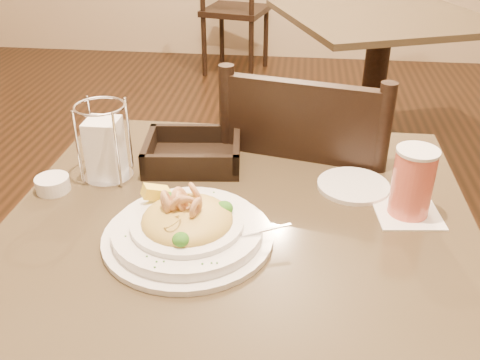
# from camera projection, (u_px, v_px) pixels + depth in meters

# --- Properties ---
(main_table) EXTENTS (0.90, 0.90, 0.73)m
(main_table) POSITION_uv_depth(u_px,v_px,m) (239.00, 311.00, 1.14)
(main_table) COLOR black
(main_table) RESTS_ON ground
(background_table) EXTENTS (1.17, 1.17, 0.73)m
(background_table) POSITION_uv_depth(u_px,v_px,m) (377.00, 59.00, 2.68)
(background_table) COLOR black
(background_table) RESTS_ON ground
(dining_chair_near) EXTENTS (0.50, 0.50, 0.93)m
(dining_chair_near) POSITION_uv_depth(u_px,v_px,m) (306.00, 211.00, 1.47)
(dining_chair_near) COLOR black
(dining_chair_near) RESTS_ON ground
(dining_chair_far) EXTENTS (0.50, 0.50, 0.93)m
(dining_chair_far) POSITION_uv_depth(u_px,v_px,m) (233.00, 5.00, 3.80)
(dining_chair_far) COLOR black
(dining_chair_far) RESTS_ON ground
(pasta_bowl) EXTENTS (0.34, 0.31, 0.10)m
(pasta_bowl) POSITION_uv_depth(u_px,v_px,m) (187.00, 226.00, 0.96)
(pasta_bowl) COLOR white
(pasta_bowl) RESTS_ON main_table
(drink_glass) EXTENTS (0.14, 0.14, 0.14)m
(drink_glass) POSITION_uv_depth(u_px,v_px,m) (413.00, 183.00, 1.01)
(drink_glass) COLOR white
(drink_glass) RESTS_ON main_table
(bread_basket) EXTENTS (0.23, 0.20, 0.06)m
(bread_basket) POSITION_uv_depth(u_px,v_px,m) (193.00, 155.00, 1.22)
(bread_basket) COLOR black
(bread_basket) RESTS_ON main_table
(napkin_caddy) EXTENTS (0.11, 0.11, 0.17)m
(napkin_caddy) POSITION_uv_depth(u_px,v_px,m) (105.00, 147.00, 1.14)
(napkin_caddy) COLOR silver
(napkin_caddy) RESTS_ON main_table
(side_plate) EXTENTS (0.18, 0.18, 0.01)m
(side_plate) POSITION_uv_depth(u_px,v_px,m) (353.00, 186.00, 1.13)
(side_plate) COLOR white
(side_plate) RESTS_ON main_table
(butter_ramekin) EXTENTS (0.08, 0.08, 0.03)m
(butter_ramekin) POSITION_uv_depth(u_px,v_px,m) (53.00, 184.00, 1.11)
(butter_ramekin) COLOR white
(butter_ramekin) RESTS_ON main_table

